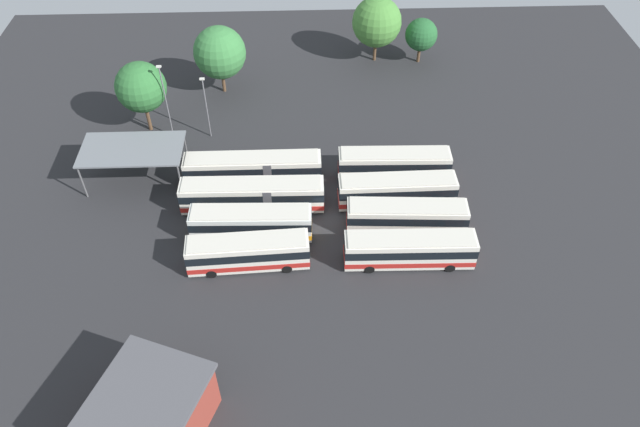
# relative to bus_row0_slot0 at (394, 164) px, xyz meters

# --- Properties ---
(ground_plane) EXTENTS (95.77, 95.77, 0.00)m
(ground_plane) POSITION_rel_bus_row0_slot0_xyz_m (7.78, 6.41, -1.87)
(ground_plane) COLOR #28282B
(bus_row0_slot0) EXTENTS (12.44, 2.93, 3.53)m
(bus_row0_slot0) POSITION_rel_bus_row0_slot0_xyz_m (0.00, 0.00, 0.00)
(bus_row0_slot0) COLOR silver
(bus_row0_slot0) RESTS_ON ground_plane
(bus_row0_slot1) EXTENTS (12.49, 2.81, 3.53)m
(bus_row0_slot1) POSITION_rel_bus_row0_slot0_xyz_m (0.23, 4.35, 0.00)
(bus_row0_slot1) COLOR silver
(bus_row0_slot1) RESTS_ON ground_plane
(bus_row0_slot2) EXTENTS (12.24, 3.28, 3.53)m
(bus_row0_slot2) POSITION_rel_bus_row0_slot0_xyz_m (-0.23, 8.35, -0.00)
(bus_row0_slot2) COLOR silver
(bus_row0_slot2) RESTS_ON ground_plane
(bus_row0_slot3) EXTENTS (12.64, 2.85, 3.53)m
(bus_row0_slot3) POSITION_rel_bus_row0_slot0_xyz_m (0.09, 12.77, 0.00)
(bus_row0_slot3) COLOR silver
(bus_row0_slot3) RESTS_ON ground_plane
(bus_row1_slot0) EXTENTS (15.09, 2.71, 3.53)m
(bus_row1_slot0) POSITION_rel_bus_row0_slot0_xyz_m (15.58, 0.19, 0.00)
(bus_row1_slot0) COLOR silver
(bus_row1_slot0) RESTS_ON ground_plane
(bus_row1_slot1) EXTENTS (15.12, 2.87, 3.53)m
(bus_row1_slot1) POSITION_rel_bus_row0_slot0_xyz_m (15.46, 4.47, 0.00)
(bus_row1_slot1) COLOR silver
(bus_row1_slot1) RESTS_ON ground_plane
(bus_row1_slot2) EXTENTS (12.25, 3.00, 3.53)m
(bus_row1_slot2) POSITION_rel_bus_row0_slot0_xyz_m (15.46, 8.63, -0.00)
(bus_row1_slot2) COLOR silver
(bus_row1_slot2) RESTS_ON ground_plane
(bus_row1_slot3) EXTENTS (11.79, 3.21, 3.53)m
(bus_row1_slot3) POSITION_rel_bus_row0_slot0_xyz_m (15.57, 12.55, -0.00)
(bus_row1_slot3) COLOR silver
(bus_row1_slot3) RESTS_ON ground_plane
(depot_building) EXTENTS (10.44, 11.47, 5.29)m
(depot_building) POSITION_rel_bus_row0_slot0_xyz_m (22.10, 29.56, 0.79)
(depot_building) COLOR maroon
(depot_building) RESTS_ON ground_plane
(maintenance_shelter) EXTENTS (11.02, 6.08, 4.38)m
(maintenance_shelter) POSITION_rel_bus_row0_slot0_xyz_m (28.58, -0.69, 2.31)
(maintenance_shelter) COLOR slate
(maintenance_shelter) RESTS_ON ground_plane
(lamp_post_far_corner) EXTENTS (0.56, 0.28, 8.12)m
(lamp_post_far_corner) POSITION_rel_bus_row0_slot0_xyz_m (21.28, -8.41, 2.60)
(lamp_post_far_corner) COLOR slate
(lamp_post_far_corner) RESTS_ON ground_plane
(lamp_post_by_building) EXTENTS (0.56, 0.28, 9.68)m
(lamp_post_by_building) POSITION_rel_bus_row0_slot0_xyz_m (25.88, -8.60, 3.39)
(lamp_post_by_building) COLOR slate
(lamp_post_by_building) RESTS_ON ground_plane
(tree_north_edge) EXTENTS (6.71, 6.71, 9.06)m
(tree_north_edge) POSITION_rel_bus_row0_slot0_xyz_m (20.37, -18.31, 3.83)
(tree_north_edge) COLOR brown
(tree_north_edge) RESTS_ON ground_plane
(tree_northeast) EXTENTS (5.98, 5.98, 9.06)m
(tree_northeast) POSITION_rel_bus_row0_slot0_xyz_m (28.84, -10.05, 4.18)
(tree_northeast) COLOR brown
(tree_northeast) RESTS_ON ground_plane
(tree_east_edge) EXTENTS (6.80, 6.80, 9.20)m
(tree_east_edge) POSITION_rel_bus_row0_slot0_xyz_m (-0.52, -25.58, 3.93)
(tree_east_edge) COLOR brown
(tree_east_edge) RESTS_ON ground_plane
(tree_west_edge) EXTENTS (4.46, 4.46, 6.38)m
(tree_west_edge) POSITION_rel_bus_row0_slot0_xyz_m (-6.74, -24.92, 2.27)
(tree_west_edge) COLOR brown
(tree_west_edge) RESTS_ON ground_plane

